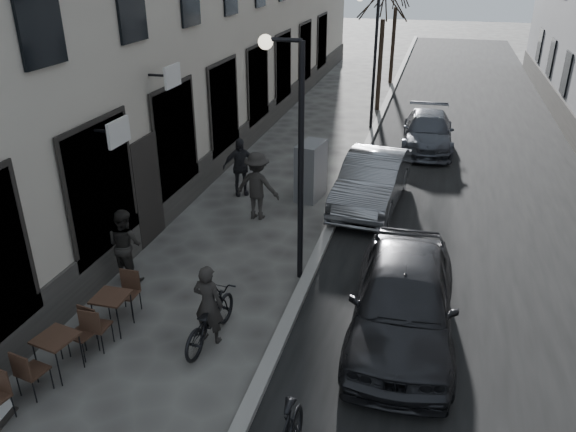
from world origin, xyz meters
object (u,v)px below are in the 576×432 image
at_px(streetlamp_far, 371,47).
at_px(car_far, 428,131).
at_px(streetlamp_near, 293,137).
at_px(tree_near, 384,0).
at_px(utility_cabinet, 311,171).
at_px(pedestrian_mid, 257,186).
at_px(bistro_set_b, 58,351).
at_px(pedestrian_far, 240,167).
at_px(bicycle, 209,318).
at_px(car_mid, 372,180).
at_px(bistro_set_c, 113,309).
at_px(pedestrian_near, 125,244).
at_px(car_near, 403,299).

height_order(streetlamp_far, car_far, streetlamp_far).
distance_m(streetlamp_near, tree_near, 15.08).
bearing_deg(streetlamp_near, utility_cabinet, 97.70).
bearing_deg(pedestrian_mid, streetlamp_far, -95.14).
bearing_deg(bistro_set_b, pedestrian_far, 98.03).
relative_size(tree_near, bistro_set_b, 3.75).
height_order(utility_cabinet, pedestrian_far, pedestrian_far).
relative_size(bicycle, pedestrian_far, 1.06).
distance_m(streetlamp_far, pedestrian_far, 8.67).
relative_size(streetlamp_far, bistro_set_b, 3.35).
bearing_deg(streetlamp_far, car_far, -40.23).
relative_size(bicycle, car_mid, 0.41).
distance_m(streetlamp_far, car_mid, 8.14).
relative_size(streetlamp_far, pedestrian_far, 2.99).
bearing_deg(streetlamp_near, bistro_set_c, -134.89).
relative_size(pedestrian_near, pedestrian_far, 0.95).
distance_m(streetlamp_near, pedestrian_far, 5.36).
xyz_separation_m(streetlamp_far, pedestrian_near, (-3.43, -13.00, -2.35)).
height_order(bistro_set_b, car_near, car_near).
xyz_separation_m(tree_near, utility_cabinet, (-0.66, -10.65, -3.84)).
relative_size(streetlamp_far, bicycle, 2.83).
bearing_deg(utility_cabinet, pedestrian_far, -163.57).
relative_size(streetlamp_far, pedestrian_mid, 2.78).
xyz_separation_m(bistro_set_b, pedestrian_mid, (1.33, 6.72, 0.47)).
bearing_deg(pedestrian_mid, car_near, 139.25).
xyz_separation_m(utility_cabinet, pedestrian_near, (-2.84, -5.35, -0.01)).
distance_m(bistro_set_b, utility_cabinet, 8.76).
height_order(streetlamp_near, streetlamp_far, same).
bearing_deg(pedestrian_near, streetlamp_near, -146.65).
xyz_separation_m(pedestrian_mid, pedestrian_far, (-0.98, 1.41, -0.06)).
bearing_deg(bistro_set_c, pedestrian_far, 88.07).
xyz_separation_m(utility_cabinet, car_mid, (1.76, -0.03, -0.10)).
bearing_deg(streetlamp_far, tree_near, 88.62).
distance_m(utility_cabinet, pedestrian_near, 6.06).
bearing_deg(utility_cabinet, tree_near, 94.91).
bearing_deg(car_far, streetlamp_far, 137.60).
xyz_separation_m(utility_cabinet, bicycle, (-0.29, -6.94, -0.35)).
distance_m(car_mid, car_far, 5.73).
height_order(pedestrian_near, pedestrian_mid, pedestrian_mid).
distance_m(utility_cabinet, car_mid, 1.76).
bearing_deg(streetlamp_near, pedestrian_far, 122.79).
distance_m(bistro_set_c, bicycle, 1.87).
distance_m(streetlamp_near, pedestrian_near, 4.27).
bearing_deg(streetlamp_far, streetlamp_near, -90.00).
bearing_deg(bistro_set_b, tree_near, 91.42).
bearing_deg(pedestrian_far, car_near, -79.26).
distance_m(tree_near, bistro_set_b, 19.76).
xyz_separation_m(utility_cabinet, car_near, (3.06, -5.89, -0.04)).
bearing_deg(bistro_set_b, bicycle, 45.75).
xyz_separation_m(pedestrian_mid, car_far, (4.11, 7.25, -0.29)).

